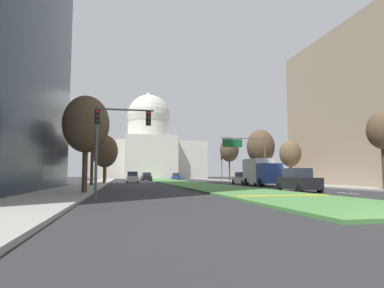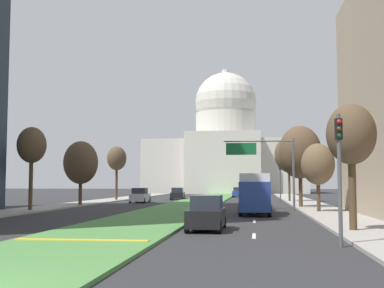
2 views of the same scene
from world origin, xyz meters
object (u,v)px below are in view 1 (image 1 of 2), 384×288
object	(u,v)px
street_tree_left_mid	(93,136)
street_tree_left_distant	(106,151)
street_tree_left_near	(86,125)
sedan_distant	(132,177)
capitol_building	(149,148)
box_truck_delivery	(261,172)
street_tree_right_distant	(229,150)
street_tree_right_near	(383,131)
sedan_very_far	(176,177)
traffic_light_near_left	(112,131)
traffic_light_far_right	(222,164)
street_tree_right_mid	(290,154)
sedan_far_horizon	(146,177)
street_tree_right_far	(261,147)
overhead_guide_sign	(248,150)
street_tree_left_far	(105,151)
sedan_midblock	(244,179)
sedan_lead_stopped	(298,181)

from	to	relation	value
street_tree_left_mid	street_tree_left_distant	xyz separation A→B (m)	(0.28, 25.97, 0.09)
street_tree_left_near	sedan_distant	bearing A→B (deg)	83.38
capitol_building	box_truck_delivery	size ratio (longest dim) A/B	5.93
street_tree_left_mid	street_tree_left_near	bearing A→B (deg)	-86.86
capitol_building	street_tree_right_distant	size ratio (longest dim) A/B	4.54
street_tree_right_near	sedan_very_far	size ratio (longest dim) A/B	1.50
traffic_light_near_left	street_tree_left_near	world-z (taller)	street_tree_left_near
traffic_light_far_right	street_tree_left_mid	distance (m)	34.20
capitol_building	street_tree_right_mid	xyz separation A→B (m)	(12.20, -79.24, -6.71)
street_tree_left_near	sedan_far_horizon	distance (m)	46.78
capitol_building	street_tree_right_near	size ratio (longest dim) A/B	5.87
street_tree_right_distant	sedan_very_far	size ratio (longest dim) A/B	1.94
capitol_building	sedan_very_far	xyz separation A→B (m)	(4.20, -35.07, -9.91)
street_tree_right_far	street_tree_right_mid	bearing A→B (deg)	-84.44
street_tree_left_distant	street_tree_left_mid	bearing A→B (deg)	-90.62
sedan_very_far	street_tree_right_distant	bearing A→B (deg)	-71.30
overhead_guide_sign	street_tree_left_far	world-z (taller)	street_tree_left_far
traffic_light_near_left	street_tree_right_distant	bearing A→B (deg)	64.38
capitol_building	street_tree_right_mid	world-z (taller)	capitol_building
street_tree_right_far	overhead_guide_sign	bearing A→B (deg)	-132.79
street_tree_left_near	sedan_very_far	xyz separation A→B (m)	(15.54, 60.67, -3.91)
street_tree_left_far	street_tree_right_distant	xyz separation A→B (m)	(22.74, 13.90, 1.45)
street_tree_right_far	traffic_light_near_left	bearing A→B (deg)	-126.49
street_tree_right_near	sedan_very_far	xyz separation A→B (m)	(-7.67, 60.54, -4.05)
capitol_building	street_tree_left_near	size ratio (longest dim) A/B	5.69
sedan_far_horizon	box_truck_delivery	world-z (taller)	box_truck_delivery
street_tree_right_far	box_truck_delivery	xyz separation A→B (m)	(-4.45, -10.43, -3.77)
sedan_distant	street_tree_left_far	bearing A→B (deg)	-112.43
street_tree_right_mid	street_tree_right_distant	distance (m)	23.04
street_tree_right_mid	street_tree_right_distant	size ratio (longest dim) A/B	0.68
street_tree_right_distant	sedan_distant	distance (m)	19.70
traffic_light_far_right	street_tree_left_distant	distance (m)	22.37
traffic_light_near_left	box_truck_delivery	size ratio (longest dim) A/B	0.81
capitol_building	sedan_distant	size ratio (longest dim) A/B	8.54
street_tree_left_near	street_tree_right_near	xyz separation A→B (m)	(23.21, 0.13, 0.15)
sedan_very_far	sedan_far_horizon	bearing A→B (deg)	-119.60
street_tree_right_far	sedan_far_horizon	xyz separation A→B (m)	(-15.55, 21.84, -4.63)
sedan_midblock	street_tree_left_far	bearing A→B (deg)	162.73
street_tree_left_mid	street_tree_left_distant	distance (m)	25.97
traffic_light_far_right	street_tree_right_far	distance (m)	17.04
street_tree_left_far	street_tree_right_distant	bearing A→B (deg)	31.43
capitol_building	traffic_light_near_left	distance (m)	100.51
street_tree_left_near	sedan_midblock	bearing A→B (deg)	47.00
street_tree_left_near	street_tree_left_mid	distance (m)	15.50
street_tree_left_distant	sedan_distant	distance (m)	8.97
traffic_light_near_left	street_tree_left_distant	bearing A→B (deg)	93.05
overhead_guide_sign	sedan_far_horizon	bearing A→B (deg)	115.58
overhead_guide_sign	street_tree_left_near	bearing A→B (deg)	-133.36
street_tree_left_near	sedan_lead_stopped	world-z (taller)	street_tree_left_near
street_tree_left_near	street_tree_right_near	distance (m)	23.21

